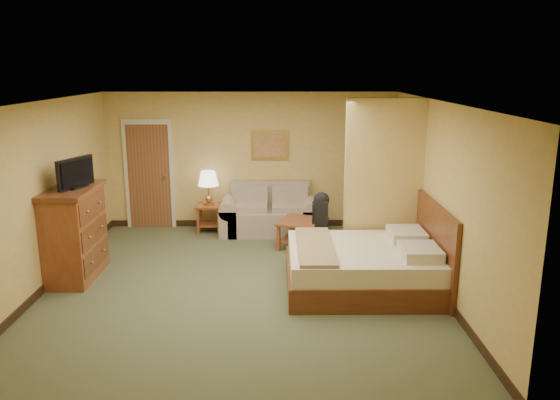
{
  "coord_description": "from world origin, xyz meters",
  "views": [
    {
      "loc": [
        0.5,
        -7.32,
        3.05
      ],
      "look_at": [
        0.55,
        0.6,
        1.11
      ],
      "focal_mm": 35.0,
      "sensor_mm": 36.0,
      "label": 1
    }
  ],
  "objects_px": {
    "bed": "(370,266)",
    "coffee_table": "(302,228)",
    "dresser": "(74,233)",
    "loveseat": "(270,217)"
  },
  "relations": [
    {
      "from": "bed",
      "to": "coffee_table",
      "type": "bearing_deg",
      "value": 115.95
    },
    {
      "from": "coffee_table",
      "to": "dresser",
      "type": "xyz_separation_m",
      "value": [
        -3.41,
        -1.36,
        0.34
      ]
    },
    {
      "from": "loveseat",
      "to": "coffee_table",
      "type": "bearing_deg",
      "value": -57.06
    },
    {
      "from": "coffee_table",
      "to": "dresser",
      "type": "relative_size",
      "value": 0.7
    },
    {
      "from": "dresser",
      "to": "loveseat",
      "type": "bearing_deg",
      "value": 38.25
    },
    {
      "from": "loveseat",
      "to": "dresser",
      "type": "height_order",
      "value": "dresser"
    },
    {
      "from": "coffee_table",
      "to": "bed",
      "type": "xyz_separation_m",
      "value": [
        0.87,
        -1.8,
        -0.02
      ]
    },
    {
      "from": "loveseat",
      "to": "bed",
      "type": "height_order",
      "value": "bed"
    },
    {
      "from": "loveseat",
      "to": "bed",
      "type": "bearing_deg",
      "value": -61.65
    },
    {
      "from": "coffee_table",
      "to": "bed",
      "type": "height_order",
      "value": "bed"
    }
  ]
}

